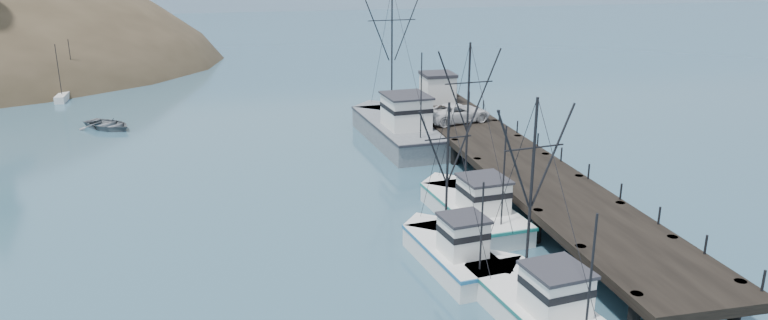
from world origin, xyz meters
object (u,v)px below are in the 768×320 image
pier (512,160)px  motorboat (109,129)px  pier_shed (438,87)px  trawler_near (535,304)px  trawler_far (471,208)px  trawler_mid (452,252)px  pickup_truck (457,113)px  work_vessel (397,128)px

pier → motorboat: 38.00m
pier → pier_shed: 18.08m
trawler_near → trawler_far: (1.19, 11.93, 0.00)m
trawler_far → motorboat: 38.19m
trawler_mid → trawler_far: trawler_far is taller
pier → pickup_truck: pickup_truck is taller
pier → motorboat: pier is taller
pier_shed → pickup_truck: pier_shed is taller
motorboat → pier_shed: bearing=-54.7°
work_vessel → trawler_far: bearing=-89.2°
trawler_mid → trawler_far: size_ratio=0.81×
pier → work_vessel: size_ratio=2.72×
trawler_near → trawler_far: 11.98m
trawler_far → pickup_truck: size_ratio=1.96×
trawler_far → pickup_truck: trawler_far is taller
pier → work_vessel: bearing=113.8°
trawler_mid → pickup_truck: trawler_mid is taller
pier → pier_shed: size_ratio=13.75×
trawler_near → pickup_truck: (5.65, 28.14, 1.98)m
pickup_truck → trawler_near: bearing=155.1°
trawler_far → work_vessel: 18.33m
pier → trawler_mid: 14.48m
pier → pickup_truck: bearing=93.9°
trawler_far → pier: bearing=49.6°
work_vessel → trawler_near: bearing=-91.8°
pier → pickup_truck: size_ratio=7.65×
pickup_truck → trawler_mid: bearing=147.3°
trawler_mid → trawler_far: (3.17, 5.77, 0.00)m
trawler_near → pickup_truck: trawler_near is taller
trawler_far → work_vessel: size_ratio=0.70×
trawler_mid → pier_shed: trawler_mid is taller
trawler_mid → motorboat: size_ratio=1.73×
trawler_mid → pier: bearing=54.8°
motorboat → work_vessel: bearing=-68.3°
pier_shed → motorboat: bearing=172.0°
pier → motorboat: bearing=144.0°
trawler_mid → work_vessel: work_vessel is taller
pier_shed → motorboat: 31.13m
pickup_truck → trawler_far: bearing=151.1°
trawler_mid → pickup_truck: bearing=70.8°
pier → pier_shed: pier_shed is taller
trawler_mid → work_vessel: bearing=83.1°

